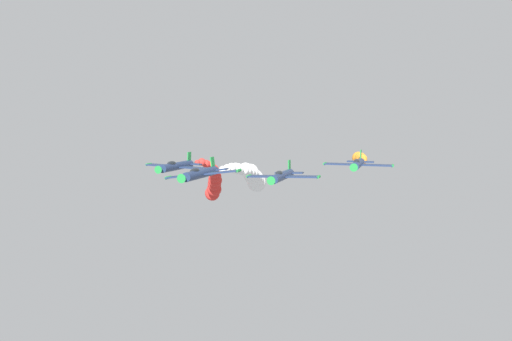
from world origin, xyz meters
name	(u,v)px	position (x,y,z in m)	size (l,w,h in m)	color
airplane_lead	(201,174)	(4.71, 7.49, 107.90)	(9.53, 10.35, 2.61)	navy
smoke_trail_lead	(253,177)	(6.74, -20.86, 104.51)	(5.57, 29.91, 7.29)	white
airplane_left_inner	(282,176)	(-3.70, 0.81, 107.20)	(9.57, 10.35, 2.33)	navy
airplane_right_inner	(177,166)	(11.83, -0.95, 107.96)	(9.57, 10.35, 2.34)	navy
smoke_trail_right_inner	(213,183)	(16.69, -27.68, 102.43)	(9.46, 27.45, 10.47)	red
airplane_left_outer	(358,164)	(-12.53, -6.75, 108.35)	(9.56, 10.35, 2.32)	navy
smoke_trail_left_outer	(360,159)	(-11.66, -20.90, 108.14)	(3.09, 11.81, 2.06)	orange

